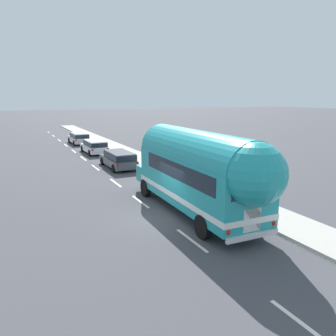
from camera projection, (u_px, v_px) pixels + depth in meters
The scene contains 7 objects.
ground_plane at pixel (162, 218), 15.66m from camera, with size 300.00×300.00×0.00m, color #424247.
lane_markings at pixel (124, 165), 28.02m from camera, with size 3.61×80.00×0.01m.
sidewalk_slab at pixel (162, 168), 26.45m from camera, with size 2.45×90.00×0.15m, color #ADA89E.
painted_bus at pixel (200, 170), 15.43m from camera, with size 2.78×11.00×4.12m.
car_lead at pixel (119, 158), 26.65m from camera, with size 1.93×4.76×1.37m.
car_second at pixel (95, 146), 33.58m from camera, with size 1.99×4.61×1.37m.
car_third at pixel (79, 137), 40.64m from camera, with size 1.98×4.64×1.37m.
Camera 1 is at (-6.29, -13.41, 5.61)m, focal length 35.27 mm.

